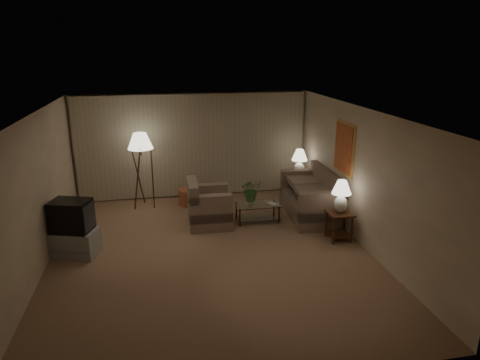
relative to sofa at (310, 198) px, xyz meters
name	(u,v)px	position (x,y,z in m)	size (l,w,h in m)	color
ground	(211,253)	(-2.50, -1.44, -0.43)	(7.00, 7.00, 0.00)	#916650
room_shell	(202,147)	(-2.48, 0.06, 1.32)	(6.04, 7.02, 2.72)	beige
sofa	(310,198)	(0.00, 0.00, 0.00)	(2.08, 1.24, 0.86)	gray
armchair	(209,207)	(-2.35, -0.07, -0.02)	(1.01, 0.96, 0.81)	gray
side_table_near	(339,221)	(0.15, -1.35, -0.03)	(0.49, 0.49, 0.60)	#3A200F
side_table_far	(298,183)	(0.15, 1.25, -0.03)	(0.54, 0.46, 0.60)	#3A200F
table_lamp_near	(341,194)	(0.15, -1.35, 0.57)	(0.39, 0.39, 0.68)	white
table_lamp_far	(299,160)	(0.15, 1.25, 0.58)	(0.41, 0.41, 0.70)	white
coffee_table	(257,210)	(-1.27, -0.10, -0.16)	(1.03, 0.56, 0.41)	silver
tv_cabinet	(75,243)	(-5.05, -1.02, -0.18)	(0.96, 0.76, 0.50)	#A1A1A3
crt_tv	(71,216)	(-5.05, -1.02, 0.37)	(0.81, 0.68, 0.60)	black
floor_lamp	(142,169)	(-3.80, 1.35, 0.54)	(0.60, 0.60, 1.85)	#3A200F
ottoman	(191,196)	(-2.66, 1.32, -0.23)	(0.60, 0.60, 0.40)	#9F5835
vase	(251,201)	(-1.42, -0.10, 0.07)	(0.16, 0.16, 0.17)	silver
flowers	(251,187)	(-1.42, -0.10, 0.41)	(0.47, 0.40, 0.52)	#407333
book	(269,205)	(-1.02, -0.20, -0.01)	(0.17, 0.23, 0.02)	olive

